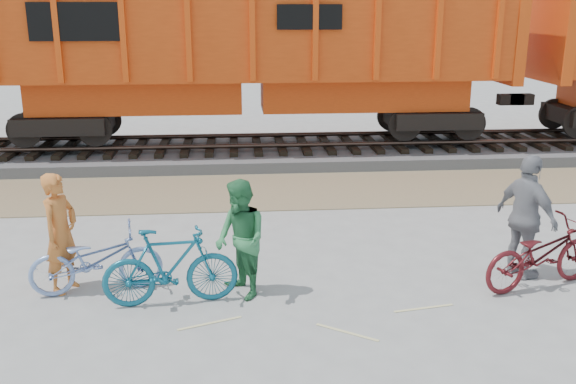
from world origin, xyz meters
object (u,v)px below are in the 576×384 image
hopper_car_center (251,48)px  person_man (241,240)px  bicycle_maroon (541,254)px  person_woman (526,217)px  bicycle_blue (96,260)px  person_solo (60,233)px  bicycle_teal (170,267)px

hopper_car_center → person_man: bearing=-92.7°
hopper_car_center → bicycle_maroon: hopper_car_center is taller
hopper_car_center → person_woman: hopper_car_center is taller
bicycle_maroon → person_woman: bearing=-3.4°
bicycle_blue → person_man: bearing=-108.8°
bicycle_blue → bicycle_maroon: bicycle_maroon is taller
hopper_car_center → person_woman: (3.98, -8.62, -2.02)m
person_woman → bicycle_blue: bearing=67.8°
hopper_car_center → person_man: 9.21m
person_man → person_woman: person_woman is taller
bicycle_maroon → person_solo: (-7.14, 0.49, 0.37)m
person_solo → person_woman: size_ratio=0.92×
bicycle_blue → person_man: 2.19m
bicycle_maroon → hopper_car_center: bearing=6.8°
bicycle_teal → person_man: person_man is taller
person_man → bicycle_teal: bearing=-105.7°
bicycle_blue → person_solo: size_ratio=1.06×
hopper_car_center → bicycle_blue: size_ratio=7.28×
bicycle_teal → bicycle_maroon: bearing=-94.6°
hopper_car_center → bicycle_maroon: (4.08, -9.02, -2.47)m
bicycle_teal → person_solo: size_ratio=1.05×
bicycle_maroon → bicycle_teal: bearing=73.9°
bicycle_blue → bicycle_teal: 1.25m
hopper_car_center → bicycle_teal: size_ratio=7.34×
bicycle_teal → person_woman: 5.44m
bicycle_blue → person_woman: bearing=-100.3°
bicycle_teal → person_solo: bearing=63.4°
bicycle_teal → person_woman: size_ratio=0.97×
bicycle_blue → person_solo: (-0.50, 0.10, 0.40)m
bicycle_maroon → person_man: size_ratio=1.16×
bicycle_blue → bicycle_teal: (1.14, -0.52, 0.07)m
bicycle_blue → person_woman: (6.54, 0.01, 0.48)m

